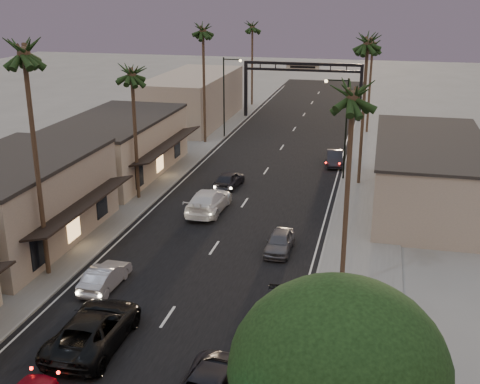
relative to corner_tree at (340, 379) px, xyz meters
The scene contains 26 objects.
ground 34.43m from the corner_tree, 106.23° to the left, with size 200.00×200.00×0.00m, color slate.
road 39.19m from the corner_tree, 104.16° to the left, with size 14.00×120.00×0.02m, color black.
sidewalk_left 48.78m from the corner_tree, 113.07° to the left, with size 5.00×92.00×0.12m, color slate.
sidewalk_right 44.94m from the corner_tree, 89.97° to the left, with size 5.00×92.00×0.12m, color slate.
storefront_mid 29.32m from the corner_tree, 140.47° to the left, with size 8.00×14.00×5.50m, color gray.
storefront_far 41.37m from the corner_tree, 123.05° to the left, with size 8.00×16.00×5.00m, color tan.
storefront_dist 61.86m from the corner_tree, 111.33° to the left, with size 8.00×20.00×6.00m, color gray.
building_right 33.05m from the corner_tree, 82.09° to the left, with size 8.00×18.00×5.00m, color gray.
corner_tree is the anchor object (origin of this frame).
arch 63.26m from the corner_tree, 98.62° to the left, with size 15.20×0.40×7.27m.
streetlight_right 37.64m from the corner_tree, 93.89° to the left, with size 2.13×0.30×9.00m.
streetlight_left 53.15m from the corner_tree, 107.97° to the left, with size 2.13×0.30×9.00m.
palm_lb 24.36m from the corner_tree, 141.17° to the left, with size 3.20×3.20×15.20m.
palm_lc 34.09m from the corner_tree, 122.34° to the left, with size 3.20×3.20×12.20m.
palm_ld 51.28m from the corner_tree, 110.81° to the left, with size 3.20×3.20×14.20m.
palm_ra 17.45m from the corner_tree, 93.03° to the left, with size 3.20×3.20×13.20m.
palm_rb 37.12m from the corner_tree, 91.37° to the left, with size 3.20×3.20×14.20m.
palm_rc 56.74m from the corner_tree, 90.89° to the left, with size 3.20×3.20×12.20m.
palm_far 72.96m from the corner_tree, 104.14° to the left, with size 3.20×3.20×13.20m.
oncoming_pickup 15.46m from the corner_tree, 145.23° to the left, with size 2.92×6.32×1.76m, color black.
oncoming_silver 20.40m from the corner_tree, 135.44° to the left, with size 1.45×4.17×1.37m, color gray.
oncoming_white 29.90m from the corner_tree, 113.45° to the left, with size 2.43×5.97×1.73m, color silver.
oncoming_dgrey 35.48m from the corner_tree, 109.41° to the left, with size 1.69×4.20×1.43m, color black.
curbside_black 12.06m from the corner_tree, 107.63° to the left, with size 2.41×5.93×1.72m, color black.
curbside_grey 22.29m from the corner_tree, 103.90° to the left, with size 1.58×3.93×1.34m, color #4D4D52.
curbside_far 42.47m from the corner_tree, 94.69° to the left, with size 1.46×4.20×1.38m, color black.
Camera 1 is at (10.01, -6.94, 16.31)m, focal length 45.00 mm.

